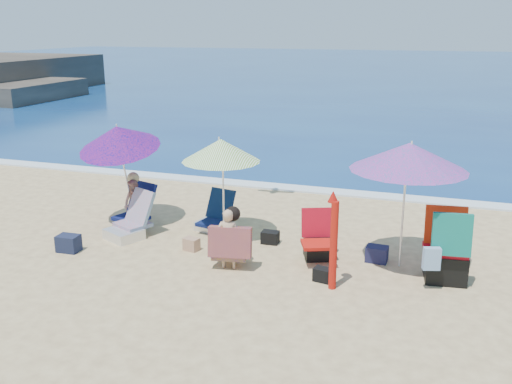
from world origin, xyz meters
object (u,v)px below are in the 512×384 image
(furled_umbrella, at_px, (334,236))
(camp_chair_left, at_px, (318,244))
(umbrella_striped, at_px, (221,150))
(person_left, at_px, (135,203))
(umbrella_blue, at_px, (118,137))
(chair_rainbow, at_px, (130,225))
(camp_chair_right, at_px, (446,255))
(chair_navy, at_px, (215,220))
(umbrella_turquoise, at_px, (409,157))
(person_center, at_px, (229,240))

(furled_umbrella, bearing_deg, camp_chair_left, 112.97)
(umbrella_striped, distance_m, person_left, 2.09)
(umbrella_blue, xyz_separation_m, chair_rainbow, (0.48, -0.58, -1.48))
(umbrella_blue, distance_m, camp_chair_right, 6.11)
(furled_umbrella, xyz_separation_m, chair_rainbow, (-3.90, 0.93, -0.59))
(camp_chair_left, relative_size, person_left, 0.87)
(person_left, bearing_deg, chair_navy, 13.41)
(umbrella_turquoise, xyz_separation_m, furled_umbrella, (-0.89, -1.11, -0.99))
(umbrella_striped, xyz_separation_m, umbrella_blue, (-2.08, 0.06, 0.09))
(chair_navy, bearing_deg, person_left, -166.59)
(umbrella_blue, height_order, camp_chair_right, umbrella_blue)
(chair_rainbow, bearing_deg, chair_navy, 32.57)
(chair_navy, relative_size, camp_chair_right, 0.72)
(camp_chair_right, distance_m, person_left, 5.64)
(chair_navy, height_order, chair_rainbow, chair_rainbow)
(chair_navy, height_order, person_center, person_center)
(chair_navy, bearing_deg, camp_chair_left, -19.19)
(umbrella_turquoise, xyz_separation_m, camp_chair_left, (-1.33, -0.09, -1.55))
(umbrella_turquoise, xyz_separation_m, umbrella_striped, (-3.20, 0.34, -0.19))
(camp_chair_right, distance_m, person_center, 3.28)
(umbrella_blue, xyz_separation_m, camp_chair_left, (3.95, -0.49, -1.45))
(camp_chair_left, bearing_deg, furled_umbrella, -67.03)
(umbrella_striped, xyz_separation_m, camp_chair_left, (1.87, -0.43, -1.35))
(furled_umbrella, bearing_deg, chair_rainbow, 166.62)
(umbrella_striped, bearing_deg, umbrella_turquoise, -6.09)
(chair_navy, relative_size, chair_rainbow, 0.81)
(camp_chair_right, relative_size, person_left, 1.09)
(camp_chair_right, bearing_deg, person_left, 173.64)
(camp_chair_right, height_order, person_left, camp_chair_right)
(umbrella_striped, bearing_deg, person_center, -63.42)
(furled_umbrella, bearing_deg, umbrella_striped, 147.85)
(umbrella_turquoise, distance_m, chair_rainbow, 5.05)
(camp_chair_left, xyz_separation_m, person_left, (-3.63, 0.40, 0.22))
(umbrella_turquoise, distance_m, umbrella_blue, 5.29)
(furled_umbrella, relative_size, camp_chair_right, 1.29)
(chair_rainbow, xyz_separation_m, camp_chair_left, (3.47, 0.09, 0.04))
(furled_umbrella, distance_m, person_left, 4.31)
(umbrella_turquoise, relative_size, furled_umbrella, 1.39)
(umbrella_blue, bearing_deg, camp_chair_right, -6.86)
(person_left, bearing_deg, umbrella_turquoise, -3.58)
(chair_navy, bearing_deg, umbrella_blue, -171.68)
(umbrella_blue, bearing_deg, camp_chair_left, -7.02)
(furled_umbrella, height_order, chair_navy, furled_umbrella)
(umbrella_blue, bearing_deg, umbrella_turquoise, -4.32)
(chair_navy, xyz_separation_m, camp_chair_right, (4.13, -0.98, 0.21))
(umbrella_blue, height_order, chair_navy, umbrella_blue)
(umbrella_turquoise, xyz_separation_m, umbrella_blue, (-5.27, 0.40, -0.10))
(umbrella_turquoise, xyz_separation_m, chair_navy, (-3.48, 0.66, -1.60))
(chair_navy, bearing_deg, umbrella_turquoise, -10.76)
(chair_rainbow, relative_size, camp_chair_left, 1.12)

